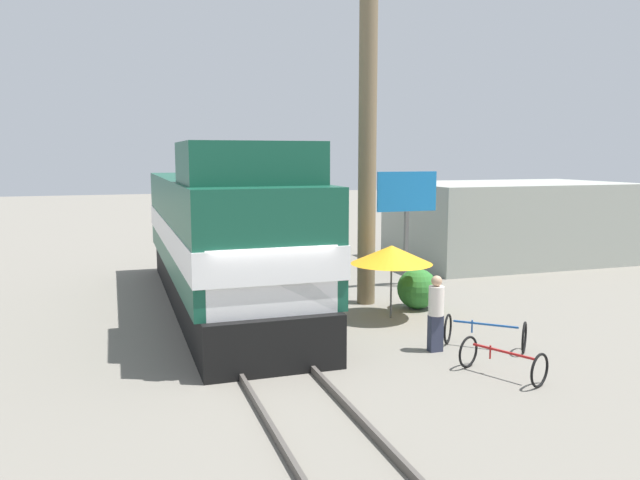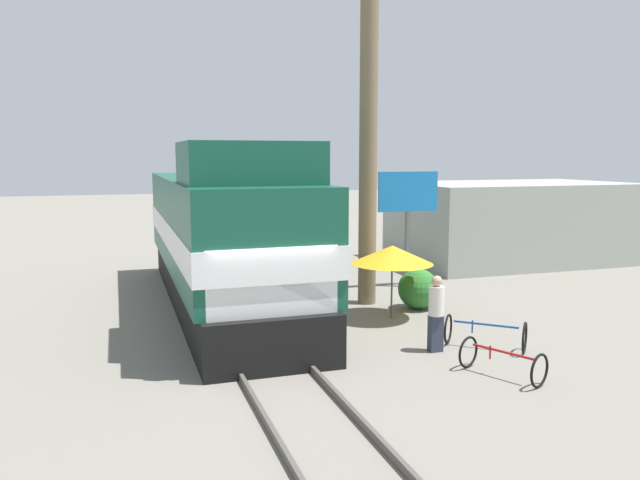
{
  "view_description": "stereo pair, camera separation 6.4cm",
  "coord_description": "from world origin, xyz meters",
  "px_view_note": "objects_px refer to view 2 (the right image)",
  "views": [
    {
      "loc": [
        -2.91,
        -12.59,
        4.29
      ],
      "look_at": [
        1.2,
        -0.25,
        2.52
      ],
      "focal_mm": 35.0,
      "sensor_mm": 36.0,
      "label": 1
    },
    {
      "loc": [
        -2.85,
        -12.61,
        4.29
      ],
      "look_at": [
        1.2,
        -0.25,
        2.52
      ],
      "focal_mm": 35.0,
      "sensor_mm": 36.0,
      "label": 2
    }
  ],
  "objects_px": {
    "locomotive": "(225,238)",
    "person_bystander": "(436,311)",
    "utility_pole": "(369,108)",
    "vendor_umbrella": "(392,255)",
    "bicycle_spare": "(502,361)",
    "billboard_sign": "(408,200)",
    "bicycle": "(485,333)"
  },
  "relations": [
    {
      "from": "utility_pole",
      "to": "person_bystander",
      "type": "relative_size",
      "value": 6.58
    },
    {
      "from": "utility_pole",
      "to": "vendor_umbrella",
      "type": "xyz_separation_m",
      "value": [
        -0.03,
        -1.79,
        -3.91
      ]
    },
    {
      "from": "vendor_umbrella",
      "to": "locomotive",
      "type": "bearing_deg",
      "value": 147.8
    },
    {
      "from": "vendor_umbrella",
      "to": "bicycle",
      "type": "relative_size",
      "value": 1.23
    },
    {
      "from": "bicycle",
      "to": "billboard_sign",
      "type": "bearing_deg",
      "value": -148.8
    },
    {
      "from": "vendor_umbrella",
      "to": "bicycle_spare",
      "type": "bearing_deg",
      "value": -88.04
    },
    {
      "from": "bicycle",
      "to": "bicycle_spare",
      "type": "height_order",
      "value": "bicycle"
    },
    {
      "from": "locomotive",
      "to": "billboard_sign",
      "type": "bearing_deg",
      "value": 9.48
    },
    {
      "from": "utility_pole",
      "to": "bicycle",
      "type": "distance_m",
      "value": 7.21
    },
    {
      "from": "vendor_umbrella",
      "to": "person_bystander",
      "type": "distance_m",
      "value": 3.03
    },
    {
      "from": "person_bystander",
      "to": "vendor_umbrella",
      "type": "bearing_deg",
      "value": 84.58
    },
    {
      "from": "billboard_sign",
      "to": "bicycle",
      "type": "distance_m",
      "value": 7.18
    },
    {
      "from": "person_bystander",
      "to": "bicycle",
      "type": "height_order",
      "value": "person_bystander"
    },
    {
      "from": "locomotive",
      "to": "person_bystander",
      "type": "bearing_deg",
      "value": -55.63
    },
    {
      "from": "locomotive",
      "to": "billboard_sign",
      "type": "relative_size",
      "value": 3.31
    },
    {
      "from": "locomotive",
      "to": "person_bystander",
      "type": "relative_size",
      "value": 7.36
    },
    {
      "from": "utility_pole",
      "to": "billboard_sign",
      "type": "distance_m",
      "value": 3.9
    },
    {
      "from": "vendor_umbrella",
      "to": "billboard_sign",
      "type": "height_order",
      "value": "billboard_sign"
    },
    {
      "from": "billboard_sign",
      "to": "utility_pole",
      "type": "bearing_deg",
      "value": -140.71
    },
    {
      "from": "locomotive",
      "to": "person_bystander",
      "type": "xyz_separation_m",
      "value": [
        3.71,
        -5.42,
        -1.07
      ]
    },
    {
      "from": "utility_pole",
      "to": "locomotive",
      "type": "bearing_deg",
      "value": 169.81
    },
    {
      "from": "utility_pole",
      "to": "billboard_sign",
      "type": "height_order",
      "value": "utility_pole"
    },
    {
      "from": "billboard_sign",
      "to": "person_bystander",
      "type": "distance_m",
      "value": 7.16
    },
    {
      "from": "vendor_umbrella",
      "to": "bicycle_spare",
      "type": "xyz_separation_m",
      "value": [
        0.16,
        -4.77,
        -1.37
      ]
    },
    {
      "from": "locomotive",
      "to": "person_bystander",
      "type": "height_order",
      "value": "locomotive"
    },
    {
      "from": "locomotive",
      "to": "utility_pole",
      "type": "relative_size",
      "value": 1.12
    },
    {
      "from": "utility_pole",
      "to": "vendor_umbrella",
      "type": "distance_m",
      "value": 4.3
    },
    {
      "from": "billboard_sign",
      "to": "bicycle_spare",
      "type": "height_order",
      "value": "billboard_sign"
    },
    {
      "from": "locomotive",
      "to": "bicycle",
      "type": "height_order",
      "value": "locomotive"
    },
    {
      "from": "locomotive",
      "to": "billboard_sign",
      "type": "distance_m",
      "value": 6.29
    },
    {
      "from": "billboard_sign",
      "to": "bicycle",
      "type": "bearing_deg",
      "value": -100.98
    },
    {
      "from": "locomotive",
      "to": "bicycle_spare",
      "type": "bearing_deg",
      "value": -60.33
    }
  ]
}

